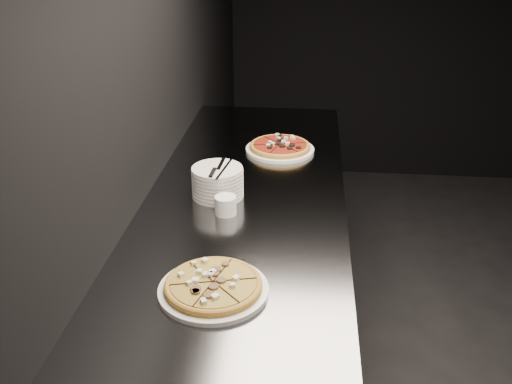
# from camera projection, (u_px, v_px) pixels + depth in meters

# --- Properties ---
(wall_left) EXTENTS (0.02, 5.00, 2.80)m
(wall_left) POSITION_uv_depth(u_px,v_px,m) (127.00, 75.00, 1.85)
(wall_left) COLOR black
(wall_left) RESTS_ON floor
(counter) EXTENTS (0.74, 2.44, 0.92)m
(counter) POSITION_uv_depth(u_px,v_px,m) (243.00, 314.00, 2.23)
(counter) COLOR slate
(counter) RESTS_ON floor
(pizza_mushroom) EXTENTS (0.33, 0.33, 0.04)m
(pizza_mushroom) POSITION_uv_depth(u_px,v_px,m) (213.00, 286.00, 1.58)
(pizza_mushroom) COLOR white
(pizza_mushroom) RESTS_ON counter
(pizza_tomato) EXTENTS (0.32, 0.32, 0.04)m
(pizza_tomato) POSITION_uv_depth(u_px,v_px,m) (280.00, 147.00, 2.53)
(pizza_tomato) COLOR white
(pizza_tomato) RESTS_ON counter
(plate_stack) EXTENTS (0.19, 0.19, 0.11)m
(plate_stack) POSITION_uv_depth(u_px,v_px,m) (218.00, 182.00, 2.11)
(plate_stack) COLOR white
(plate_stack) RESTS_ON counter
(cutlery) EXTENTS (0.08, 0.20, 0.01)m
(cutlery) POSITION_uv_depth(u_px,v_px,m) (219.00, 169.00, 2.07)
(cutlery) COLOR #B4B6BB
(cutlery) RESTS_ON plate_stack
(ramekin) EXTENTS (0.08, 0.08, 0.07)m
(ramekin) POSITION_uv_depth(u_px,v_px,m) (226.00, 205.00, 1.99)
(ramekin) COLOR silver
(ramekin) RESTS_ON counter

